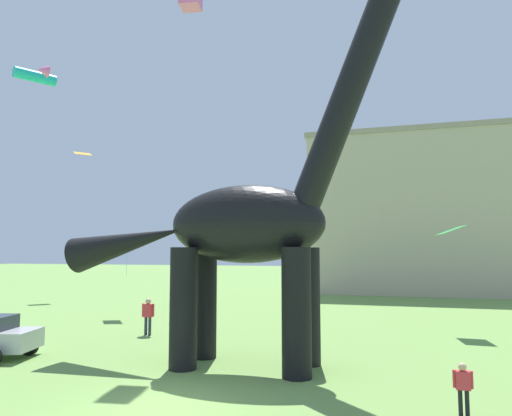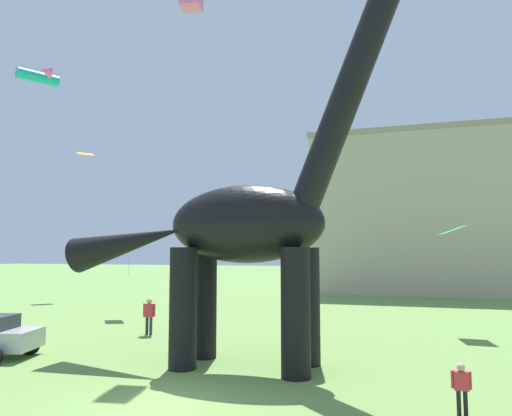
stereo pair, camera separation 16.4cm
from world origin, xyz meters
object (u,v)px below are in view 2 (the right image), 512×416
object	(u,v)px
person_vendor_side	(149,313)
kite_near_low	(452,230)
kite_near_high	(86,154)
kite_mid_left	(129,247)
person_watching_child	(461,384)
kite_drifting	(40,76)
dinosaur_sculpture	(244,224)

from	to	relation	value
person_vendor_side	kite_near_low	bearing A→B (deg)	-131.36
kite_near_high	kite_mid_left	size ratio (longest dim) A/B	0.89
kite_near_high	person_watching_child	bearing A→B (deg)	-39.28
kite_near_low	kite_drifting	distance (m)	31.04
person_watching_child	kite_mid_left	bearing A→B (deg)	-49.58
person_vendor_side	kite_drifting	bearing A→B (deg)	-0.12
person_watching_child	kite_drifting	bearing A→B (deg)	-42.68
kite_near_high	dinosaur_sculpture	bearing A→B (deg)	-42.58
person_watching_child	kite_drifting	distance (m)	35.48
kite_near_low	kite_mid_left	size ratio (longest dim) A/B	0.88
kite_mid_left	person_vendor_side	bearing A→B (deg)	-49.64
person_vendor_side	kite_near_high	distance (m)	25.42
person_vendor_side	kite_drifting	world-z (taller)	kite_drifting
person_watching_child	person_vendor_side	size ratio (longest dim) A/B	0.72
kite_near_high	kite_mid_left	distance (m)	17.77
kite_mid_left	person_watching_child	bearing A→B (deg)	-36.83
dinosaur_sculpture	person_watching_child	xyz separation A→B (m)	(6.63, -3.18, -4.19)
person_watching_child	kite_near_high	bearing A→B (deg)	-52.02
kite_near_high	kite_drifting	distance (m)	9.21
dinosaur_sculpture	kite_drifting	world-z (taller)	kite_drifting
kite_near_low	kite_drifting	bearing A→B (deg)	174.38
person_watching_child	kite_near_high	world-z (taller)	kite_near_high
kite_near_low	kite_mid_left	xyz separation A→B (m)	(-18.70, 0.24, -0.79)
kite_near_low	kite_near_high	distance (m)	32.91
dinosaur_sculpture	person_watching_child	bearing A→B (deg)	-15.47
person_watching_child	dinosaur_sculpture	bearing A→B (deg)	-38.33
person_vendor_side	dinosaur_sculpture	bearing A→B (deg)	172.88
kite_near_high	kite_drifting	bearing A→B (deg)	-78.09
kite_near_low	kite_drifting	xyz separation A→B (m)	(-28.40, 2.79, 12.22)
dinosaur_sculpture	kite_mid_left	size ratio (longest dim) A/B	6.61
person_vendor_side	kite_near_high	world-z (taller)	kite_near_high
dinosaur_sculpture	kite_near_low	size ratio (longest dim) A/B	7.47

